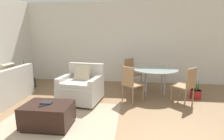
# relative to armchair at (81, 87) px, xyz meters

# --- Properties ---
(wall_back) EXTENTS (12.00, 0.06, 2.75)m
(wall_back) POSITION_rel_armchair_xyz_m (0.39, 2.03, 1.01)
(wall_back) COLOR beige
(wall_back) RESTS_ON ground_plane
(area_rug) EXTENTS (2.23, 1.74, 0.01)m
(area_rug) POSITION_rel_armchair_xyz_m (-0.13, -0.94, -0.37)
(area_rug) COLOR gray
(area_rug) RESTS_ON ground_plane
(armchair) EXTENTS (1.04, 1.00, 0.92)m
(armchair) POSITION_rel_armchair_xyz_m (0.00, 0.00, 0.00)
(armchair) COLOR #B2ADA3
(armchair) RESTS_ON ground_plane
(ottoman) EXTENTS (0.85, 0.59, 0.43)m
(ottoman) POSITION_rel_armchair_xyz_m (-0.26, -1.25, -0.14)
(ottoman) COLOR black
(ottoman) RESTS_ON ground_plane
(book_stack) EXTENTS (0.20, 0.13, 0.02)m
(book_stack) POSITION_rel_armchair_xyz_m (-0.29, -1.21, 0.07)
(book_stack) COLOR black
(book_stack) RESTS_ON ottoman
(tv_remote_primary) EXTENTS (0.14, 0.13, 0.01)m
(tv_remote_primary) POSITION_rel_armchair_xyz_m (-0.30, -1.34, 0.06)
(tv_remote_primary) COLOR black
(tv_remote_primary) RESTS_ON ottoman
(potted_plant) EXTENTS (0.40, 0.40, 0.99)m
(potted_plant) POSITION_rel_armchair_xyz_m (-2.02, 0.99, -0.17)
(potted_plant) COLOR #333338
(potted_plant) RESTS_ON ground_plane
(dining_table) EXTENTS (1.22, 1.22, 0.73)m
(dining_table) POSITION_rel_armchair_xyz_m (1.86, 0.77, 0.29)
(dining_table) COLOR #8C9E99
(dining_table) RESTS_ON ground_plane
(dining_chair_near_left) EXTENTS (0.59, 0.59, 0.90)m
(dining_chair_near_left) POSITION_rel_armchair_xyz_m (1.21, 0.11, 0.15)
(dining_chair_near_left) COLOR #93704C
(dining_chair_near_left) RESTS_ON ground_plane
(dining_chair_near_right) EXTENTS (0.59, 0.59, 0.90)m
(dining_chair_near_right) POSITION_rel_armchair_xyz_m (2.52, 0.11, 0.15)
(dining_chair_near_right) COLOR #93704C
(dining_chair_near_right) RESTS_ON ground_plane
(dining_chair_far_left) EXTENTS (0.59, 0.59, 0.90)m
(dining_chair_far_left) POSITION_rel_armchair_xyz_m (1.21, 1.42, 0.15)
(dining_chair_far_left) COLOR #93704C
(dining_chair_far_left) RESTS_ON ground_plane
(potted_plant_small) EXTENTS (0.28, 0.28, 0.51)m
(potted_plant_small) POSITION_rel_armchair_xyz_m (2.92, 0.58, -0.23)
(potted_plant_small) COLOR maroon
(potted_plant_small) RESTS_ON ground_plane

